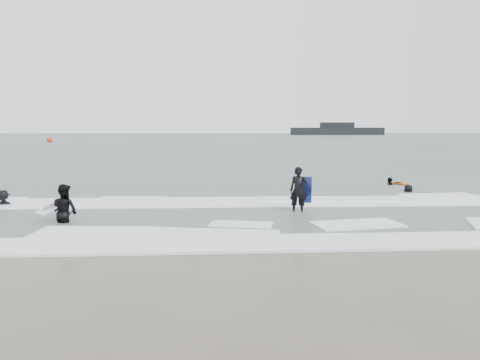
{
  "coord_description": "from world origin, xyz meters",
  "views": [
    {
      "loc": [
        -0.8,
        -12.94,
        3.23
      ],
      "look_at": [
        0.0,
        5.0,
        1.1
      ],
      "focal_mm": 35.0,
      "sensor_mm": 36.0,
      "label": 1
    }
  ],
  "objects_px": {
    "surfer_centre": "(298,213)",
    "buoy": "(50,140)",
    "surfer_breaker": "(4,207)",
    "surfer_wading": "(65,223)",
    "surfer_right_far": "(408,193)",
    "vessel_horizon": "(337,130)",
    "surfer_right_near": "(390,186)"
  },
  "relations": [
    {
      "from": "surfer_wading",
      "to": "surfer_breaker",
      "type": "height_order",
      "value": "surfer_wading"
    },
    {
      "from": "surfer_right_far",
      "to": "vessel_horizon",
      "type": "xyz_separation_m",
      "value": [
        27.91,
        123.96,
        1.45
      ]
    },
    {
      "from": "surfer_right_near",
      "to": "surfer_breaker",
      "type": "bearing_deg",
      "value": -32.05
    },
    {
      "from": "buoy",
      "to": "surfer_right_near",
      "type": "bearing_deg",
      "value": -57.44
    },
    {
      "from": "surfer_wading",
      "to": "surfer_centre",
      "type": "bearing_deg",
      "value": -141.5
    },
    {
      "from": "surfer_breaker",
      "to": "surfer_right_far",
      "type": "bearing_deg",
      "value": 4.0
    },
    {
      "from": "surfer_centre",
      "to": "buoy",
      "type": "height_order",
      "value": "buoy"
    },
    {
      "from": "vessel_horizon",
      "to": "surfer_right_near",
      "type": "bearing_deg",
      "value": -102.92
    },
    {
      "from": "surfer_wading",
      "to": "surfer_right_near",
      "type": "relative_size",
      "value": 1.15
    },
    {
      "from": "surfer_wading",
      "to": "buoy",
      "type": "height_order",
      "value": "buoy"
    },
    {
      "from": "surfer_right_far",
      "to": "buoy",
      "type": "xyz_separation_m",
      "value": [
        -39.91,
        65.15,
        0.42
      ]
    },
    {
      "from": "surfer_wading",
      "to": "buoy",
      "type": "relative_size",
      "value": 1.13
    },
    {
      "from": "surfer_centre",
      "to": "buoy",
      "type": "bearing_deg",
      "value": 130.28
    },
    {
      "from": "vessel_horizon",
      "to": "surfer_centre",
      "type": "bearing_deg",
      "value": -104.79
    },
    {
      "from": "surfer_wading",
      "to": "buoy",
      "type": "bearing_deg",
      "value": -41.26
    },
    {
      "from": "vessel_horizon",
      "to": "surfer_right_far",
      "type": "bearing_deg",
      "value": -102.69
    },
    {
      "from": "surfer_wading",
      "to": "surfer_right_far",
      "type": "xyz_separation_m",
      "value": [
        14.11,
        6.32,
        0.0
      ]
    },
    {
      "from": "surfer_right_far",
      "to": "buoy",
      "type": "bearing_deg",
      "value": -108.77
    },
    {
      "from": "surfer_right_near",
      "to": "surfer_centre",
      "type": "bearing_deg",
      "value": 0.79
    },
    {
      "from": "buoy",
      "to": "surfer_centre",
      "type": "bearing_deg",
      "value": -64.28
    },
    {
      "from": "surfer_centre",
      "to": "vessel_horizon",
      "type": "xyz_separation_m",
      "value": [
        34.05,
        128.94,
        1.45
      ]
    },
    {
      "from": "surfer_wading",
      "to": "surfer_right_far",
      "type": "relative_size",
      "value": 1.2
    },
    {
      "from": "surfer_breaker",
      "to": "surfer_right_near",
      "type": "distance_m",
      "value": 18.48
    },
    {
      "from": "surfer_right_near",
      "to": "surfer_right_far",
      "type": "xyz_separation_m",
      "value": [
        -0.05,
        -2.56,
        0.0
      ]
    },
    {
      "from": "surfer_breaker",
      "to": "surfer_right_far",
      "type": "xyz_separation_m",
      "value": [
        17.55,
        3.07,
        0.0
      ]
    },
    {
      "from": "surfer_breaker",
      "to": "buoy",
      "type": "xyz_separation_m",
      "value": [
        -22.36,
        68.22,
        0.42
      ]
    },
    {
      "from": "surfer_right_far",
      "to": "surfer_centre",
      "type": "bearing_deg",
      "value": -11.26
    },
    {
      "from": "surfer_centre",
      "to": "surfer_breaker",
      "type": "xyz_separation_m",
      "value": [
        -11.41,
        1.9,
        0.0
      ]
    },
    {
      "from": "surfer_breaker",
      "to": "surfer_right_near",
      "type": "height_order",
      "value": "surfer_right_near"
    },
    {
      "from": "buoy",
      "to": "vessel_horizon",
      "type": "bearing_deg",
      "value": 40.93
    },
    {
      "from": "surfer_right_far",
      "to": "buoy",
      "type": "relative_size",
      "value": 0.94
    },
    {
      "from": "surfer_breaker",
      "to": "surfer_wading",
      "type": "bearing_deg",
      "value": -49.28
    }
  ]
}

